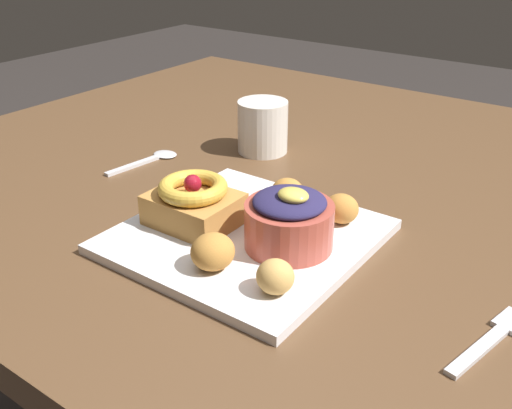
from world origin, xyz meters
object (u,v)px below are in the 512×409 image
(front_plate, at_px, (246,236))
(fritter_back, at_px, (341,209))
(cake_slice, at_px, (194,202))
(fork, at_px, (494,337))
(fritter_extra, at_px, (275,277))
(coffee_mug, at_px, (263,127))
(fritter_front, at_px, (287,193))
(berry_ramekin, at_px, (289,220))
(fritter_middle, at_px, (213,252))
(spoon, at_px, (152,159))

(front_plate, xyz_separation_m, fritter_back, (0.08, 0.09, 0.02))
(cake_slice, xyz_separation_m, fritter_back, (0.14, 0.11, -0.01))
(fork, bearing_deg, cake_slice, 103.59)
(fritter_back, bearing_deg, fritter_extra, -83.88)
(cake_slice, height_order, fritter_back, cake_slice)
(coffee_mug, bearing_deg, cake_slice, -71.75)
(fritter_front, distance_m, coffee_mug, 0.22)
(fork, height_order, coffee_mug, coffee_mug)
(berry_ramekin, height_order, fritter_middle, berry_ramekin)
(fritter_middle, bearing_deg, fritter_extra, 1.34)
(fritter_middle, xyz_separation_m, spoon, (-0.29, 0.19, -0.03))
(cake_slice, relative_size, fork, 0.82)
(cake_slice, relative_size, fritter_back, 2.45)
(coffee_mug, bearing_deg, fritter_extra, -52.85)
(fritter_front, height_order, fritter_back, same)
(cake_slice, xyz_separation_m, spoon, (-0.20, 0.13, -0.04))
(cake_slice, xyz_separation_m, fork, (0.35, 0.01, -0.04))
(spoon, bearing_deg, fritter_front, -88.56)
(fork, bearing_deg, fritter_back, 77.61)
(fritter_middle, distance_m, coffee_mug, 0.37)
(fritter_middle, bearing_deg, coffee_mug, 117.29)
(fritter_middle, bearing_deg, cake_slice, 142.28)
(front_plate, distance_m, fritter_extra, 0.13)
(front_plate, xyz_separation_m, fritter_middle, (0.02, -0.08, 0.03))
(cake_slice, bearing_deg, fork, 1.28)
(fritter_front, relative_size, fork, 0.34)
(fritter_middle, bearing_deg, spoon, 145.95)
(fork, bearing_deg, fritter_middle, 117.00)
(berry_ramekin, distance_m, fritter_front, 0.10)
(fritter_middle, height_order, fritter_extra, fritter_middle)
(fritter_back, height_order, spoon, fritter_back)
(berry_ramekin, height_order, fritter_front, berry_ramekin)
(front_plate, bearing_deg, fork, -1.99)
(cake_slice, relative_size, spoon, 0.81)
(cake_slice, bearing_deg, fritter_extra, -21.07)
(berry_ramekin, bearing_deg, front_plate, -177.10)
(berry_ramekin, relative_size, fritter_middle, 2.08)
(berry_ramekin, xyz_separation_m, spoon, (-0.33, 0.11, -0.04))
(fritter_front, distance_m, fritter_middle, 0.17)
(fritter_front, xyz_separation_m, fork, (0.29, -0.10, -0.03))
(front_plate, xyz_separation_m, berry_ramekin, (0.06, 0.00, 0.04))
(fritter_middle, bearing_deg, fritter_front, 95.63)
(fritter_extra, xyz_separation_m, fork, (0.19, 0.07, -0.03))
(fritter_extra, bearing_deg, fork, 19.69)
(cake_slice, distance_m, coffee_mug, 0.28)
(cake_slice, bearing_deg, coffee_mug, 108.25)
(berry_ramekin, distance_m, fritter_back, 0.09)
(spoon, bearing_deg, berry_ramekin, -101.57)
(front_plate, distance_m, berry_ramekin, 0.07)
(coffee_mug, bearing_deg, spoon, -131.07)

